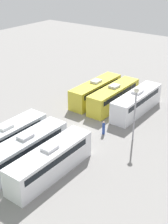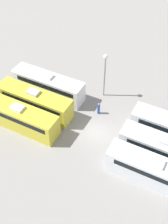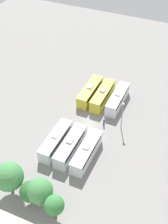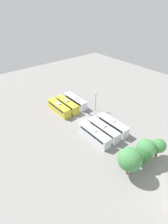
% 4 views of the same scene
% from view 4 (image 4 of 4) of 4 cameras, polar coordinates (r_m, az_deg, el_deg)
% --- Properties ---
extents(ground_plane, '(115.91, 115.91, 0.00)m').
position_cam_4_polar(ground_plane, '(56.42, -0.12, -2.60)').
color(ground_plane, gray).
extents(bus_0, '(2.63, 10.68, 3.43)m').
position_cam_4_polar(bus_0, '(63.52, -2.86, 3.66)').
color(bus_0, silver).
rests_on(bus_0, ground_plane).
extents(bus_1, '(2.63, 10.68, 3.43)m').
position_cam_4_polar(bus_1, '(61.54, -5.54, 2.47)').
color(bus_1, gold).
rests_on(bus_1, ground_plane).
extents(bus_2, '(2.63, 10.68, 3.43)m').
position_cam_4_polar(bus_2, '(60.10, -8.20, 1.44)').
color(bus_2, gold).
rests_on(bus_2, ground_plane).
extents(bus_3, '(2.63, 10.68, 3.43)m').
position_cam_4_polar(bus_3, '(52.26, 9.20, -4.15)').
color(bus_3, silver).
rests_on(bus_3, ground_plane).
extents(bus_4, '(2.63, 10.68, 3.43)m').
position_cam_4_polar(bus_4, '(50.15, 6.34, -5.73)').
color(bus_4, silver).
rests_on(bus_4, ground_plane).
extents(bus_5, '(2.63, 10.68, 3.43)m').
position_cam_4_polar(bus_5, '(48.37, 3.34, -7.28)').
color(bus_5, silver).
rests_on(bus_5, ground_plane).
extents(worker_person, '(0.36, 0.36, 1.81)m').
position_cam_4_polar(worker_person, '(58.41, 1.69, -0.21)').
color(worker_person, navy).
rests_on(worker_person, ground_plane).
extents(light_pole, '(0.60, 0.60, 6.96)m').
position_cam_4_polar(light_pole, '(59.11, 3.86, 4.65)').
color(light_pole, gray).
rests_on(light_pole, ground_plane).
extents(tree_0, '(3.42, 3.42, 5.42)m').
position_cam_4_polar(tree_0, '(45.79, 23.20, -10.11)').
color(tree_0, brown).
rests_on(tree_0, ground_plane).
extents(tree_1, '(4.59, 4.59, 6.26)m').
position_cam_4_polar(tree_1, '(43.58, 19.58, -11.18)').
color(tree_1, brown).
rests_on(tree_1, ground_plane).
extents(tree_2, '(3.76, 3.76, 5.21)m').
position_cam_4_polar(tree_2, '(42.82, 18.59, -13.13)').
color(tree_2, brown).
rests_on(tree_2, ground_plane).
extents(tree_3, '(5.21, 5.21, 7.25)m').
position_cam_4_polar(tree_3, '(39.27, 14.75, -14.74)').
color(tree_3, brown).
rests_on(tree_3, ground_plane).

